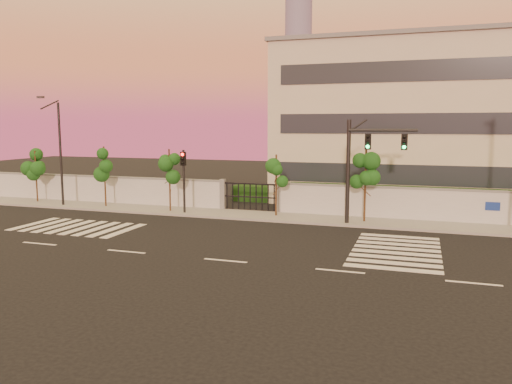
% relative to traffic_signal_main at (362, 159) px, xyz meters
% --- Properties ---
extents(ground, '(120.00, 120.00, 0.00)m').
position_rel_traffic_signal_main_xyz_m(ground, '(-4.68, -9.56, -3.92)').
color(ground, black).
rests_on(ground, ground).
extents(sidewalk, '(60.00, 3.00, 0.15)m').
position_rel_traffic_signal_main_xyz_m(sidewalk, '(-4.68, 0.94, -3.85)').
color(sidewalk, gray).
rests_on(sidewalk, ground).
extents(perimeter_wall, '(60.00, 0.36, 2.20)m').
position_rel_traffic_signal_main_xyz_m(perimeter_wall, '(-4.58, 2.44, -2.85)').
color(perimeter_wall, '#AFB2B7').
rests_on(perimeter_wall, ground).
extents(hedge_row, '(41.00, 4.25, 1.80)m').
position_rel_traffic_signal_main_xyz_m(hedge_row, '(-3.52, 5.17, -3.10)').
color(hedge_row, black).
rests_on(hedge_row, ground).
extents(institutional_building, '(24.40, 12.40, 12.25)m').
position_rel_traffic_signal_main_xyz_m(institutional_building, '(4.32, 12.42, 2.24)').
color(institutional_building, beige).
rests_on(institutional_building, ground).
extents(distant_skyscraper, '(16.00, 16.00, 118.00)m').
position_rel_traffic_signal_main_xyz_m(distant_skyscraper, '(-69.68, 270.44, 58.06)').
color(distant_skyscraper, slate).
rests_on(distant_skyscraper, ground).
extents(road_markings, '(57.00, 7.62, 0.02)m').
position_rel_traffic_signal_main_xyz_m(road_markings, '(-6.26, -5.81, -3.91)').
color(road_markings, silver).
rests_on(road_markings, ground).
extents(street_tree_a, '(1.39, 1.10, 3.98)m').
position_rel_traffic_signal_main_xyz_m(street_tree_a, '(-24.35, 1.12, -0.99)').
color(street_tree_a, '#382314').
rests_on(street_tree_a, ground).
extents(street_tree_b, '(1.49, 1.18, 4.40)m').
position_rel_traffic_signal_main_xyz_m(street_tree_b, '(-18.05, 0.83, -0.68)').
color(street_tree_b, '#382314').
rests_on(street_tree_b, ground).
extents(street_tree_c, '(1.33, 1.06, 4.32)m').
position_rel_traffic_signal_main_xyz_m(street_tree_c, '(-12.72, 0.51, -0.74)').
color(street_tree_c, '#382314').
rests_on(street_tree_c, ground).
extents(street_tree_d, '(1.35, 1.08, 4.05)m').
position_rel_traffic_signal_main_xyz_m(street_tree_d, '(-5.43, 1.05, -0.94)').
color(street_tree_d, '#382314').
rests_on(street_tree_d, ground).
extents(street_tree_e, '(1.51, 1.20, 4.55)m').
position_rel_traffic_signal_main_xyz_m(street_tree_e, '(0.17, 0.86, -0.57)').
color(street_tree_e, '#382314').
rests_on(street_tree_e, ground).
extents(traffic_signal_main, '(3.92, 0.47, 6.20)m').
position_rel_traffic_signal_main_xyz_m(traffic_signal_main, '(0.00, 0.00, 0.00)').
color(traffic_signal_main, black).
rests_on(traffic_signal_main, ground).
extents(traffic_signal_secondary, '(0.33, 0.33, 4.29)m').
position_rel_traffic_signal_main_xyz_m(traffic_signal_secondary, '(-11.51, 0.16, -1.20)').
color(traffic_signal_secondary, black).
rests_on(traffic_signal_secondary, ground).
extents(streetlight_west, '(0.47, 1.89, 7.84)m').
position_rel_traffic_signal_main_xyz_m(streetlight_west, '(-21.35, 0.14, 0.32)').
color(streetlight_west, black).
rests_on(streetlight_west, ground).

